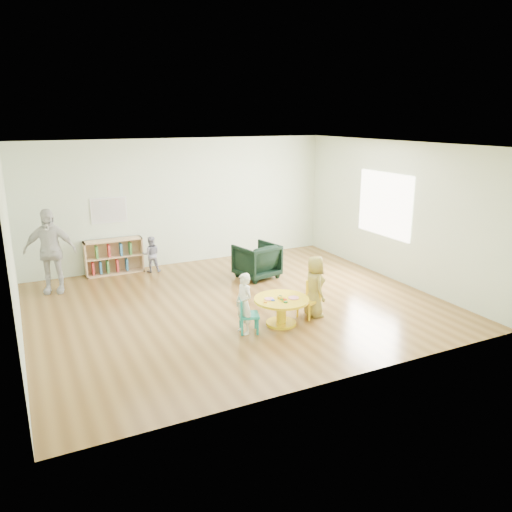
# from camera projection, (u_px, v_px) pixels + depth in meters

# --- Properties ---
(room) EXTENTS (7.10, 7.00, 2.80)m
(room) POSITION_uv_depth(u_px,v_px,m) (236.00, 200.00, 8.43)
(room) COLOR brown
(room) RESTS_ON ground
(activity_table) EXTENTS (0.89, 0.89, 0.49)m
(activity_table) POSITION_uv_depth(u_px,v_px,m) (281.00, 306.00, 8.01)
(activity_table) COLOR yellow
(activity_table) RESTS_ON ground
(kid_chair_left) EXTENTS (0.38, 0.38, 0.56)m
(kid_chair_left) POSITION_uv_depth(u_px,v_px,m) (246.00, 314.00, 7.72)
(kid_chair_left) COLOR teal
(kid_chair_left) RESTS_ON ground
(kid_chair_right) EXTENTS (0.40, 0.40, 0.58)m
(kid_chair_right) POSITION_uv_depth(u_px,v_px,m) (310.00, 299.00, 8.34)
(kid_chair_right) COLOR yellow
(kid_chair_right) RESTS_ON ground
(bookshelf) EXTENTS (1.20, 0.30, 0.75)m
(bookshelf) POSITION_uv_depth(u_px,v_px,m) (113.00, 257.00, 10.62)
(bookshelf) COLOR tan
(bookshelf) RESTS_ON ground
(alphabet_poster) EXTENTS (0.74, 0.01, 0.54)m
(alphabet_poster) POSITION_uv_depth(u_px,v_px,m) (109.00, 210.00, 10.47)
(alphabet_poster) COLOR white
(alphabet_poster) RESTS_ON ground
(armchair) EXTENTS (0.93, 0.94, 0.72)m
(armchair) POSITION_uv_depth(u_px,v_px,m) (257.00, 261.00, 10.35)
(armchair) COLOR black
(armchair) RESTS_ON ground
(child_left) EXTENTS (0.28, 0.38, 0.96)m
(child_left) POSITION_uv_depth(u_px,v_px,m) (244.00, 304.00, 7.65)
(child_left) COLOR white
(child_left) RESTS_ON ground
(child_right) EXTENTS (0.40, 0.55, 1.04)m
(child_right) POSITION_uv_depth(u_px,v_px,m) (315.00, 286.00, 8.31)
(child_right) COLOR yellow
(child_right) RESTS_ON ground
(toddler) EXTENTS (0.44, 0.38, 0.78)m
(toddler) POSITION_uv_depth(u_px,v_px,m) (151.00, 254.00, 10.72)
(toddler) COLOR #1C1D48
(toddler) RESTS_ON ground
(adult_caretaker) EXTENTS (1.02, 0.65, 1.62)m
(adult_caretaker) POSITION_uv_depth(u_px,v_px,m) (50.00, 251.00, 9.37)
(adult_caretaker) COLOR silver
(adult_caretaker) RESTS_ON ground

